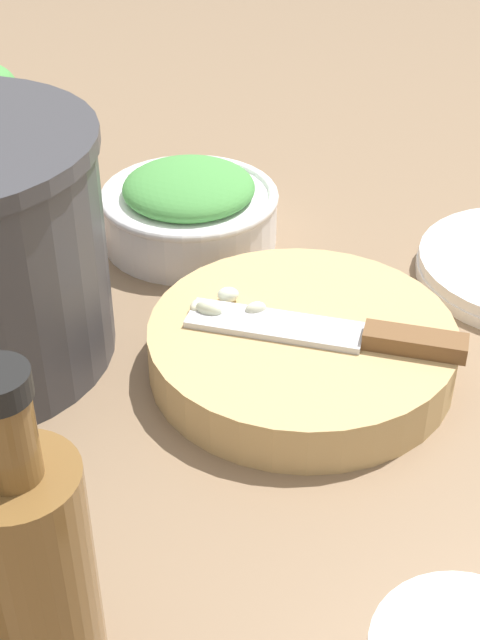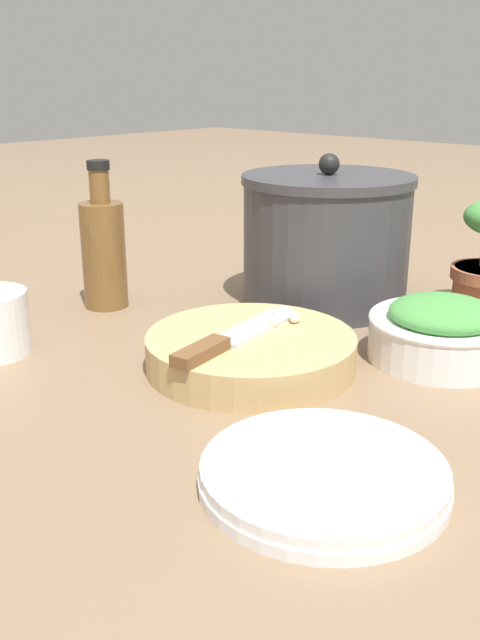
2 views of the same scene
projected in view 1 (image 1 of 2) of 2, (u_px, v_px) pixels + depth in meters
name	position (u px, v px, depth m)	size (l,w,h in m)	color
ground_plane	(221.00, 403.00, 0.64)	(5.00, 5.00, 0.00)	#7F664C
cutting_board	(302.00, 348.00, 0.66)	(0.23, 0.23, 0.04)	tan
chef_knife	(342.00, 333.00, 0.64)	(0.06, 0.20, 0.01)	brown
garlic_cloves	(220.00, 304.00, 0.67)	(0.04, 0.05, 0.01)	beige
herb_bowl	(189.00, 208.00, 0.81)	(0.16, 0.16, 0.07)	white
oil_bottle	(33.00, 572.00, 0.42)	(0.06, 0.06, 0.20)	brown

